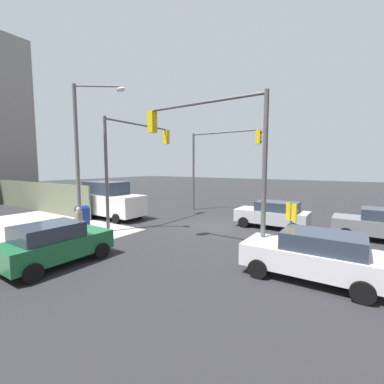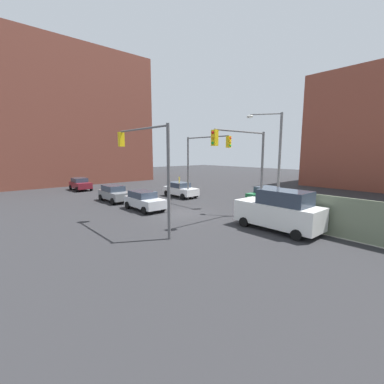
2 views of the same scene
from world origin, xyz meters
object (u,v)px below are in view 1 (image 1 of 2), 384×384
at_px(pedestrian_crossing, 79,223).
at_px(hatchback_silver, 273,214).
at_px(traffic_signal_ne_corner, 135,152).
at_px(sedan_green, 55,243).
at_px(traffic_signal_nw_corner, 212,144).
at_px(traffic_signal_se_corner, 218,155).
at_px(street_lamp_corner, 84,148).
at_px(coupe_gray, 383,224).
at_px(bicycle_leaning_on_fence, 51,233).
at_px(mailbox_blue, 82,217).
at_px(van_white_delivery, 109,200).
at_px(sedan_white, 313,255).

bearing_deg(pedestrian_crossing, hatchback_silver, -86.18).
bearing_deg(hatchback_silver, traffic_signal_ne_corner, 27.32).
relative_size(traffic_signal_ne_corner, sedan_green, 1.68).
relative_size(traffic_signal_nw_corner, traffic_signal_se_corner, 1.00).
height_order(street_lamp_corner, coupe_gray, street_lamp_corner).
bearing_deg(bicycle_leaning_on_fence, coupe_gray, -147.25).
distance_m(hatchback_silver, bicycle_leaning_on_fence, 12.44).
relative_size(street_lamp_corner, sedan_green, 2.07).
distance_m(pedestrian_crossing, bicycle_leaning_on_fence, 1.66).
relative_size(traffic_signal_nw_corner, bicycle_leaning_on_fence, 3.71).
height_order(mailbox_blue, van_white_delivery, van_white_delivery).
xyz_separation_m(traffic_signal_ne_corner, sedan_green, (-2.44, 6.58, -3.80)).
bearing_deg(traffic_signal_nw_corner, traffic_signal_ne_corner, -18.00).
relative_size(street_lamp_corner, hatchback_silver, 1.90).
bearing_deg(traffic_signal_se_corner, street_lamp_corner, 74.95).
height_order(hatchback_silver, pedestrian_crossing, pedestrian_crossing).
height_order(van_white_delivery, pedestrian_crossing, van_white_delivery).
relative_size(sedan_white, van_white_delivery, 0.80).
distance_m(mailbox_blue, van_white_delivery, 3.57).
distance_m(sedan_white, bicycle_leaning_on_fence, 12.16).
bearing_deg(pedestrian_crossing, van_white_delivery, -7.52).
bearing_deg(traffic_signal_se_corner, traffic_signal_nw_corner, 116.27).
distance_m(traffic_signal_ne_corner, pedestrian_crossing, 5.63).
xyz_separation_m(traffic_signal_nw_corner, pedestrian_crossing, (6.45, 2.00, -3.76)).
relative_size(traffic_signal_nw_corner, hatchback_silver, 1.54).
relative_size(sedan_green, coupe_gray, 0.90).
bearing_deg(traffic_signal_ne_corner, mailbox_blue, 57.74).
bearing_deg(mailbox_blue, traffic_signal_se_corner, -112.87).
relative_size(mailbox_blue, bicycle_leaning_on_fence, 0.82).
distance_m(traffic_signal_ne_corner, sedan_white, 11.76).
height_order(traffic_signal_nw_corner, coupe_gray, traffic_signal_nw_corner).
height_order(traffic_signal_nw_corner, pedestrian_crossing, traffic_signal_nw_corner).
xyz_separation_m(traffic_signal_se_corner, sedan_white, (-8.52, 9.38, -3.82)).
relative_size(traffic_signal_ne_corner, mailbox_blue, 4.55).
height_order(traffic_signal_nw_corner, traffic_signal_se_corner, same).
xyz_separation_m(pedestrian_crossing, bicycle_leaning_on_fence, (1.40, 0.70, -0.55)).
bearing_deg(mailbox_blue, hatchback_silver, -144.60).
relative_size(traffic_signal_ne_corner, van_white_delivery, 1.20).
distance_m(traffic_signal_ne_corner, van_white_delivery, 4.66).
height_order(traffic_signal_nw_corner, sedan_white, traffic_signal_nw_corner).
xyz_separation_m(coupe_gray, sedan_white, (2.22, 6.78, 0.00)).
bearing_deg(traffic_signal_se_corner, traffic_signal_ne_corner, 71.27).
distance_m(sedan_green, coupe_gray, 15.12).
bearing_deg(sedan_green, hatchback_silver, -116.30).
xyz_separation_m(traffic_signal_nw_corner, sedan_green, (4.31, 4.38, -3.81)).
relative_size(traffic_signal_nw_corner, sedan_white, 1.50).
height_order(traffic_signal_ne_corner, street_lamp_corner, street_lamp_corner).
height_order(mailbox_blue, coupe_gray, coupe_gray).
distance_m(street_lamp_corner, coupe_gray, 15.87).
relative_size(street_lamp_corner, mailbox_blue, 5.59).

